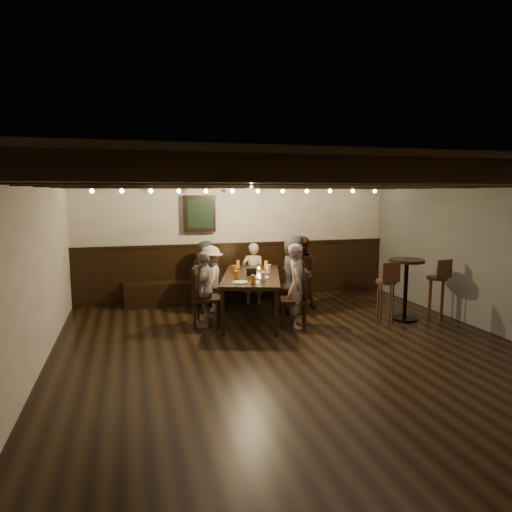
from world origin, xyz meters
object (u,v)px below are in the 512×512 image
object	(u,v)px
person_right_far	(297,286)
high_top_table	(406,280)
chair_right_near	(292,296)
bar_stool_right	(436,297)
person_left_near	(211,279)
person_right_near	(294,274)
person_bench_centre	(253,274)
dining_table	(251,278)
chair_right_far	(295,310)
chair_left_far	(206,308)
chair_left_near	(213,296)
bar_stool_left	(386,302)
person_bench_right	(300,272)
person_left_far	(204,289)
person_bench_left	(206,273)

from	to	relation	value
person_right_far	high_top_table	distance (m)	1.93
chair_right_near	bar_stool_right	size ratio (longest dim) A/B	0.91
person_left_near	person_right_near	distance (m)	1.50
chair_right_near	person_bench_centre	xyz separation A→B (m)	(-0.52, 0.78, 0.31)
dining_table	chair_right_far	distance (m)	0.95
chair_left_far	chair_right_far	bearing A→B (deg)	90.00
chair_left_near	person_left_near	xyz separation A→B (m)	(-0.03, 0.01, 0.32)
chair_right_near	chair_right_far	xyz separation A→B (m)	(-0.26, -0.86, -0.01)
person_bench_centre	chair_left_near	bearing A→B (deg)	39.80
dining_table	chair_left_far	size ratio (longest dim) A/B	2.30
chair_left_far	chair_right_far	size ratio (longest dim) A/B	1.05
chair_left_near	chair_right_far	bearing A→B (deg)	57.99
chair_right_near	high_top_table	xyz separation A→B (m)	(1.70, -0.97, 0.39)
bar_stool_left	bar_stool_right	xyz separation A→B (m)	(1.00, 0.05, 0.00)
dining_table	bar_stool_left	xyz separation A→B (m)	(2.01, -0.96, -0.32)
chair_left_far	chair_right_near	world-z (taller)	chair_left_far
high_top_table	person_bench_right	bearing A→B (deg)	135.85
person_bench_right	high_top_table	distance (m)	1.94
person_bench_centre	person_right_far	world-z (taller)	person_right_far
chair_right_far	bar_stool_right	bearing A→B (deg)	-79.55
chair_right_far	person_left_far	bearing A→B (deg)	90.00
chair_left_far	person_bench_left	distance (m)	1.40
dining_table	person_bench_right	size ratio (longest dim) A/B	1.67
dining_table	person_left_near	bearing A→B (deg)	149.04
person_bench_centre	person_left_near	size ratio (longest dim) A/B	0.99
person_left_near	person_right_near	size ratio (longest dim) A/B	0.86
chair_left_far	bar_stool_left	size ratio (longest dim) A/B	0.92
dining_table	chair_left_near	world-z (taller)	chair_left_near
person_left_far	bar_stool_left	bearing A→B (deg)	92.18
chair_right_near	person_bench_left	size ratio (longest dim) A/B	0.76
person_right_far	bar_stool_right	bearing A→B (deg)	-79.42
chair_right_near	bar_stool_right	distance (m)	2.47
person_bench_right	chair_left_near	bearing A→B (deg)	15.52
person_left_near	high_top_table	size ratio (longest dim) A/B	1.16
person_left_near	bar_stool_left	size ratio (longest dim) A/B	1.14
person_bench_left	person_bench_centre	distance (m)	0.91
person_right_near	person_right_far	size ratio (longest dim) A/B	1.04
chair_left_near	high_top_table	xyz separation A→B (m)	(3.08, -1.39, 0.40)
bar_stool_left	person_right_far	bearing A→B (deg)	172.82
person_left_far	person_right_far	distance (m)	1.50
person_bench_centre	person_right_far	size ratio (longest dim) A/B	0.88
chair_left_far	person_bench_right	bearing A→B (deg)	129.79
person_bench_right	person_left_far	distance (m)	2.13
dining_table	high_top_table	bearing A→B (deg)	0.08
person_bench_centre	bar_stool_left	xyz separation A→B (m)	(1.71, -1.96, -0.21)
person_bench_right	bar_stool_left	size ratio (longest dim) A/B	1.27
person_bench_right	chair_left_far	bearing A→B (deg)	39.79
chair_left_near	chair_right_far	distance (m)	1.70
chair_right_near	person_left_far	distance (m)	1.75
chair_left_far	person_right_far	size ratio (longest dim) A/B	0.72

